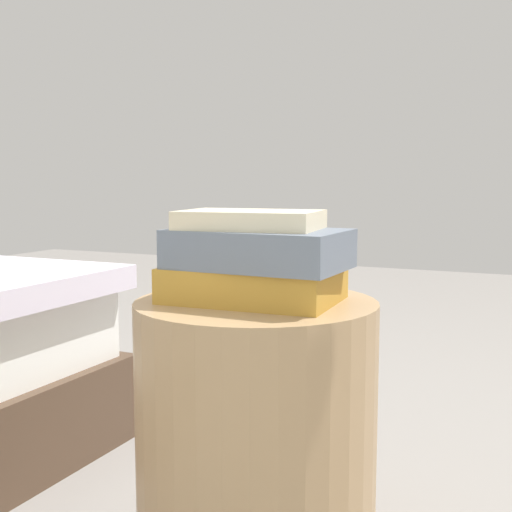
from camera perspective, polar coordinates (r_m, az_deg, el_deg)
side_table at (r=1.19m, az=-0.00°, el=-15.20°), size 0.41×0.41×0.47m
book_ochre at (r=1.12m, az=-0.15°, el=-2.34°), size 0.29×0.20×0.06m
book_slate at (r=1.09m, az=0.22°, el=0.63°), size 0.28×0.18×0.06m
book_cream at (r=1.10m, az=-0.47°, el=3.11°), size 0.24×0.18×0.03m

